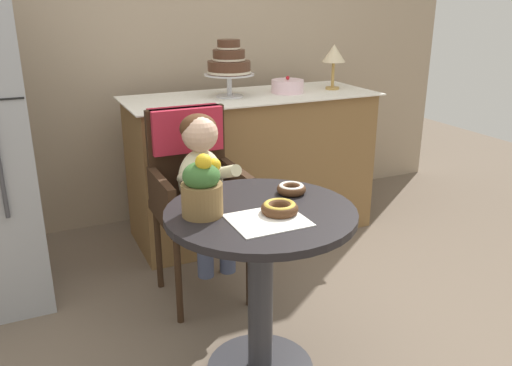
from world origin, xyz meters
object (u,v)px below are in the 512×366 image
(seated_child, at_px, (203,175))
(donut_mid, at_px, (280,208))
(cafe_table, at_px, (260,261))
(round_layer_cake, at_px, (288,86))
(table_lamp, at_px, (334,55))
(flower_vase, at_px, (202,187))
(tiered_cake_stand, at_px, (229,64))
(donut_front, at_px, (291,188))
(wicker_chair, at_px, (193,173))

(seated_child, bearing_deg, donut_mid, -84.42)
(cafe_table, bearing_deg, donut_mid, -55.08)
(round_layer_cake, xyz_separation_m, table_lamp, (0.33, -0.00, 0.18))
(flower_vase, distance_m, table_lamp, 1.84)
(cafe_table, relative_size, tiered_cake_stand, 2.15)
(donut_front, height_order, round_layer_cake, round_layer_cake)
(donut_front, distance_m, flower_vase, 0.41)
(round_layer_cake, bearing_deg, table_lamp, -0.43)
(donut_front, xyz_separation_m, tiered_cake_stand, (0.22, 1.19, 0.36))
(table_lamp, bearing_deg, donut_front, -128.45)
(seated_child, bearing_deg, tiered_cake_stand, 59.10)
(round_layer_cake, bearing_deg, donut_mid, -118.89)
(wicker_chair, height_order, round_layer_cake, round_layer_cake)
(cafe_table, bearing_deg, tiered_cake_stand, 72.74)
(round_layer_cake, relative_size, table_lamp, 0.71)
(seated_child, xyz_separation_m, round_layer_cake, (0.81, 0.69, 0.26))
(flower_vase, xyz_separation_m, table_lamp, (1.33, 1.24, 0.29))
(flower_vase, bearing_deg, tiered_cake_stand, 63.89)
(flower_vase, relative_size, table_lamp, 0.83)
(donut_mid, relative_size, tiered_cake_stand, 0.41)
(flower_vase, relative_size, tiered_cake_stand, 0.70)
(cafe_table, height_order, wicker_chair, wicker_chair)
(flower_vase, relative_size, round_layer_cake, 1.16)
(donut_front, xyz_separation_m, donut_mid, (-0.14, -0.17, 0.00))
(table_lamp, bearing_deg, donut_mid, -128.58)
(wicker_chair, bearing_deg, cafe_table, -89.43)
(tiered_cake_stand, xyz_separation_m, round_layer_cake, (0.39, -0.02, -0.16))
(donut_mid, xyz_separation_m, flower_vase, (-0.26, 0.11, 0.08))
(round_layer_cake, bearing_deg, flower_vase, -128.93)
(donut_mid, xyz_separation_m, table_lamp, (1.07, 1.35, 0.37))
(tiered_cake_stand, bearing_deg, round_layer_cake, -2.43)
(donut_front, xyz_separation_m, table_lamp, (0.93, 1.18, 0.38))
(wicker_chair, height_order, donut_front, wicker_chair)
(seated_child, distance_m, donut_front, 0.53)
(cafe_table, xyz_separation_m, flower_vase, (-0.21, 0.04, 0.32))
(donut_mid, bearing_deg, wicker_chair, 94.52)
(donut_front, bearing_deg, table_lamp, 51.55)
(table_lamp, bearing_deg, wicker_chair, -154.94)
(seated_child, relative_size, flower_vase, 3.08)
(donut_front, relative_size, round_layer_cake, 0.58)
(donut_front, relative_size, tiered_cake_stand, 0.35)
(donut_front, bearing_deg, tiered_cake_stand, 79.66)
(flower_vase, bearing_deg, donut_mid, -23.18)
(round_layer_cake, bearing_deg, tiered_cake_stand, 177.57)
(wicker_chair, distance_m, round_layer_cake, 1.01)
(wicker_chair, xyz_separation_m, donut_mid, (0.06, -0.81, 0.10))
(wicker_chair, relative_size, seated_child, 1.31)
(donut_mid, height_order, round_layer_cake, round_layer_cake)
(cafe_table, xyz_separation_m, round_layer_cake, (0.79, 1.28, 0.43))
(donut_mid, distance_m, flower_vase, 0.29)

